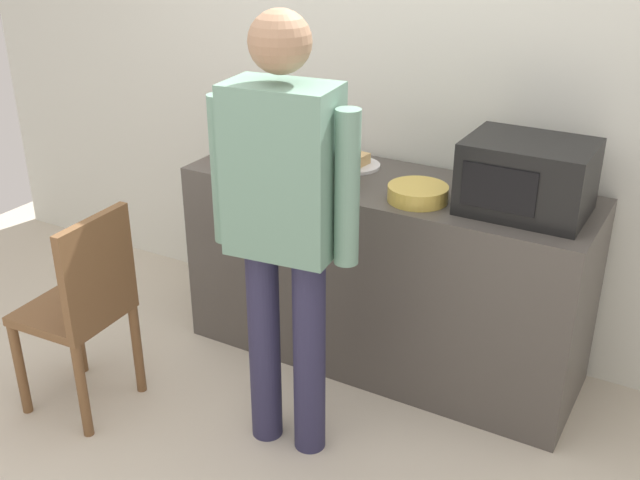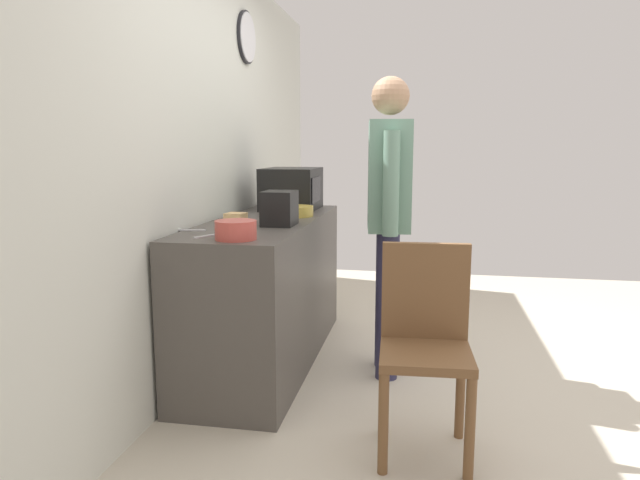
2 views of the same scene
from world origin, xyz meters
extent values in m
cube|color=silver|center=(0.00, 1.60, 1.30)|extent=(5.40, 0.10, 2.60)
cube|color=#4C4742|center=(0.17, 1.22, 0.46)|extent=(1.88, 0.62, 0.92)
cube|color=black|center=(0.80, 1.20, 1.07)|extent=(0.50, 0.38, 0.30)
cube|color=black|center=(0.74, 1.01, 1.07)|extent=(0.30, 0.01, 0.18)
cylinder|color=white|center=(-0.06, 1.34, 0.93)|extent=(0.24, 0.24, 0.01)
cube|color=#DCB171|center=(-0.06, 1.34, 0.96)|extent=(0.12, 0.12, 0.05)
cylinder|color=gold|center=(0.37, 1.08, 0.96)|extent=(0.26, 0.26, 0.07)
cylinder|color=#C64C42|center=(-0.62, 1.15, 0.97)|extent=(0.21, 0.21, 0.09)
cube|color=black|center=(-0.08, 1.06, 1.02)|extent=(0.22, 0.18, 0.20)
cube|color=silver|center=(-0.56, 1.32, 0.93)|extent=(0.16, 0.10, 0.01)
cube|color=silver|center=(-0.38, 1.49, 0.93)|extent=(0.03, 0.17, 0.01)
cylinder|color=#2B2A49|center=(0.20, 0.46, 0.44)|extent=(0.13, 0.13, 0.89)
cylinder|color=#2B2A49|center=(0.01, 0.43, 0.44)|extent=(0.13, 0.13, 0.89)
cube|color=gray|center=(0.10, 0.45, 1.21)|extent=(0.42, 0.28, 0.64)
cylinder|color=gray|center=(0.35, 0.47, 1.18)|extent=(0.09, 0.09, 0.57)
cylinder|color=gray|center=(-0.14, 0.42, 1.18)|extent=(0.09, 0.09, 0.57)
sphere|color=#A37A5B|center=(0.10, 0.45, 1.67)|extent=(0.22, 0.22, 0.22)
cylinder|color=brown|center=(-1.03, 0.38, 0.23)|extent=(0.04, 0.04, 0.45)
cylinder|color=brown|center=(-1.01, 0.02, 0.23)|extent=(0.04, 0.04, 0.45)
cylinder|color=brown|center=(-0.67, 0.40, 0.23)|extent=(0.04, 0.04, 0.45)
cylinder|color=brown|center=(-0.65, 0.04, 0.23)|extent=(0.04, 0.04, 0.45)
cube|color=brown|center=(-0.84, 0.21, 0.47)|extent=(0.42, 0.42, 0.04)
cube|color=brown|center=(-0.66, 0.22, 0.71)|extent=(0.06, 0.40, 0.45)
camera|label=1|loc=(1.50, -1.72, 2.13)|focal=42.45mm
camera|label=2|loc=(-3.30, 0.23, 1.37)|focal=32.22mm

